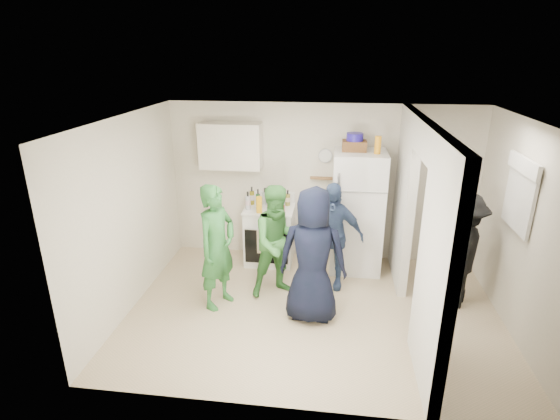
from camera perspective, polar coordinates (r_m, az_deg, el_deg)
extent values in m
plane|color=#C5AD8B|center=(5.93, 4.35, -12.99)|extent=(4.80, 4.80, 0.00)
plane|color=silver|center=(6.95, 5.41, 3.49)|extent=(4.80, 0.00, 4.80)
plane|color=silver|center=(3.82, 3.40, -11.17)|extent=(4.80, 0.00, 4.80)
plane|color=silver|center=(5.94, -19.09, -0.51)|extent=(0.00, 3.40, 3.40)
plane|color=silver|center=(5.78, 29.22, -2.62)|extent=(0.00, 3.40, 3.40)
plane|color=white|center=(5.02, 5.12, 11.67)|extent=(4.80, 4.80, 0.00)
cube|color=silver|center=(6.46, 15.90, 1.47)|extent=(0.12, 1.20, 2.50)
cube|color=silver|center=(4.46, 19.70, -7.58)|extent=(0.12, 1.20, 2.50)
cube|color=silver|center=(5.15, 18.67, 8.65)|extent=(0.12, 1.00, 0.40)
cube|color=white|center=(6.98, -1.38, -3.27)|extent=(0.77, 0.64, 0.92)
cube|color=silver|center=(6.82, -6.45, 8.32)|extent=(0.95, 0.34, 0.70)
cube|color=white|center=(6.72, 10.04, -0.24)|extent=(0.76, 0.74, 1.85)
cube|color=brown|center=(6.49, 9.67, 8.27)|extent=(0.35, 0.25, 0.15)
cylinder|color=#20148E|center=(6.46, 9.74, 9.40)|extent=(0.24, 0.24, 0.11)
cylinder|color=#FFA415|center=(6.35, 12.65, 8.28)|extent=(0.09, 0.09, 0.25)
cylinder|color=white|center=(6.82, 5.95, 7.05)|extent=(0.22, 0.02, 0.22)
cube|color=olive|center=(6.88, 5.42, 4.17)|extent=(0.35, 0.08, 0.03)
cube|color=black|center=(5.82, 29.03, 1.78)|extent=(0.03, 0.70, 0.80)
cube|color=white|center=(5.82, 28.89, 1.79)|extent=(0.04, 0.76, 0.86)
cube|color=white|center=(5.72, 29.24, 5.12)|extent=(0.04, 0.82, 0.18)
cylinder|color=yellow|center=(6.58, -2.74, 0.69)|extent=(0.09, 0.09, 0.25)
cylinder|color=red|center=(6.58, 0.22, 0.09)|extent=(0.09, 0.09, 0.12)
imported|color=#2F753A|center=(5.72, -8.21, -4.81)|extent=(0.63, 0.73, 1.68)
imported|color=#3D873B|center=(5.93, -0.19, -4.17)|extent=(0.96, 0.88, 1.58)
imported|color=#38577B|center=(6.18, 6.64, -3.36)|extent=(0.94, 0.44, 1.56)
imported|color=black|center=(5.38, 4.29, -6.01)|extent=(0.89, 0.61, 1.74)
imported|color=black|center=(6.17, 22.54, -4.91)|extent=(0.95, 1.16, 1.56)
cylinder|color=olive|center=(6.94, -3.69, 1.89)|extent=(0.08, 0.08, 0.29)
cylinder|color=#184823|center=(6.73, -2.88, 1.43)|extent=(0.07, 0.07, 0.32)
cylinder|color=#A8B1B6|center=(6.92, -1.99, 1.80)|extent=(0.08, 0.08, 0.28)
cylinder|color=#622B11|center=(6.72, -1.35, 1.21)|extent=(0.08, 0.08, 0.27)
cylinder|color=#AAB4BD|center=(6.93, -0.37, 1.90)|extent=(0.06, 0.06, 0.29)
cylinder|color=#193814|center=(6.77, 0.06, 1.59)|extent=(0.06, 0.06, 0.32)
cylinder|color=olive|center=(6.88, 1.01, 1.60)|extent=(0.08, 0.08, 0.25)
cylinder|color=#AFB2BC|center=(6.72, -4.21, 1.23)|extent=(0.08, 0.08, 0.29)
cylinder|color=#571E0F|center=(6.87, -0.83, 1.59)|extent=(0.08, 0.08, 0.26)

